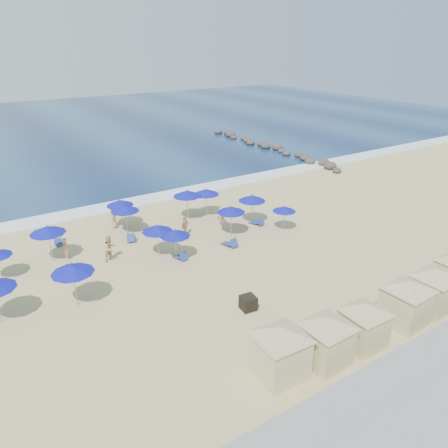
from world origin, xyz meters
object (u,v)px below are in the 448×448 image
Objects in this scene: cabana_3 at (407,297)px; umbrella_8 at (231,209)px; beachgoer_4 at (114,218)px; umbrella_7 at (187,193)px; rock_jetty at (270,147)px; beachgoer_1 at (110,248)px; umbrella_6 at (175,233)px; trash_bin at (248,303)px; beachgoer_3 at (222,218)px; cabana_0 at (280,345)px; cabana_4 at (434,284)px; beachgoer_2 at (185,226)px; umbrella_3 at (72,269)px; umbrella_9 at (206,192)px; cabana_2 at (364,319)px; umbrella_2 at (47,230)px; beachgoer_0 at (65,249)px; umbrella_4 at (120,203)px; umbrella_11 at (284,209)px; umbrella_5 at (157,228)px; umbrella_10 at (252,198)px.

umbrella_8 is at bearing 96.05° from cabana_3.
umbrella_7 is at bearing 103.68° from beachgoer_4.
rock_jetty is 35.16m from beachgoer_1.
rock_jetty is 11.31× the size of umbrella_6.
trash_bin is 11.33m from beachgoer_3.
umbrella_7 reaches higher than trash_bin.
cabana_0 is 1.03× the size of cabana_4.
cabana_0 reaches higher than beachgoer_1.
cabana_3 is 16.85m from beachgoer_2.
cabana_3 is 18.80m from beachgoer_1.
trash_bin is 0.44× the size of beachgoer_3.
umbrella_3 is 7.52m from umbrella_6.
cabana_0 reaches higher than umbrella_9.
rock_jetty is 41.14m from cabana_2.
cabana_2 is (-21.90, -34.81, 1.13)m from rock_jetty.
cabana_0 reaches higher than cabana_4.
cabana_0 is at bearing -101.00° from beachgoer_1.
umbrella_7 is at bearing 34.21° from umbrella_3.
cabana_0 is 18.00m from umbrella_2.
umbrella_7 reaches higher than beachgoer_0.
umbrella_2 is at bearing 109.48° from cabana_0.
umbrella_3 is at bearing -145.79° from umbrella_7.
umbrella_4 reaches higher than rock_jetty.
beachgoer_0 is at bearing -172.61° from umbrella_9.
cabana_3 is 2.11× the size of umbrella_11.
beachgoer_0 is at bearing 127.56° from cabana_3.
umbrella_3 is (-10.92, 11.22, 0.89)m from cabana_2.
umbrella_9 is 1.57× the size of beachgoer_4.
umbrella_3 reaches higher than trash_bin.
umbrella_6 reaches higher than beachgoer_4.
umbrella_2 is 4.26m from beachgoer_1.
umbrella_8 is (6.17, 0.16, 0.03)m from umbrella_5.
umbrella_2 is 12.92m from beachgoer_3.
umbrella_9 reaches higher than rock_jetty.
umbrella_6 is (7.20, -4.52, -0.31)m from umbrella_2.
umbrella_7 is at bearing -15.09° from umbrella_4.
umbrella_6 is at bearing -32.13° from umbrella_2.
cabana_3 reaches higher than umbrella_6.
umbrella_2 is 11.47m from umbrella_7.
cabana_2 is 3.31m from cabana_3.
cabana_3 is 13.13m from umbrella_11.
umbrella_9 is (7.00, -1.59, 0.06)m from umbrella_4.
rock_jetty is at bearing 45.45° from umbrella_8.
beachgoer_1 is (2.53, -1.83, 0.13)m from beachgoer_0.
umbrella_10 is at bearing -56.24° from umbrella_9.
cabana_0 reaches higher than beachgoer_2.
cabana_3 is 15.49m from umbrella_10.
umbrella_7 is at bearing 104.94° from umbrella_8.
cabana_3 is at bearing -104.13° from beachgoer_2.
umbrella_10 is at bearing -20.81° from beachgoer_1.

